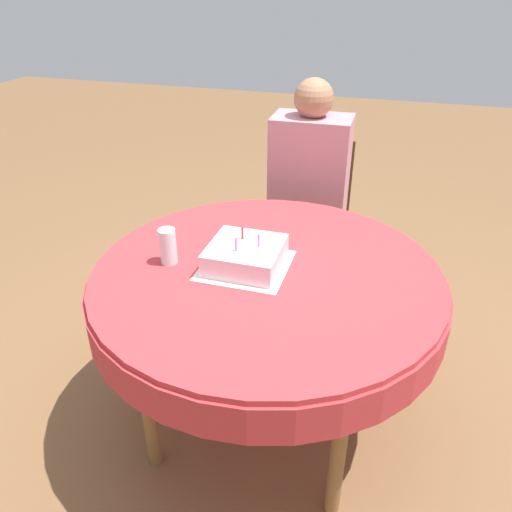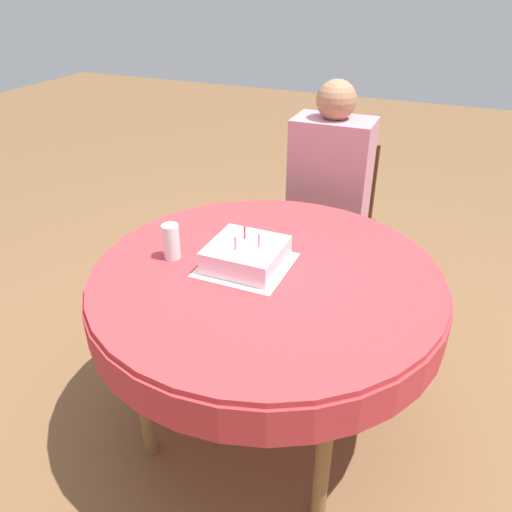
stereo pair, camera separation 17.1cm
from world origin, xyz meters
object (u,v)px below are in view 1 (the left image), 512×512
(person, at_px, (309,179))
(drinking_glass, at_px, (168,246))
(birthday_cake, at_px, (245,255))
(chair, at_px, (309,215))

(person, xyz_separation_m, drinking_glass, (-0.31, -0.95, 0.07))
(person, bearing_deg, birthday_cake, -93.85)
(person, relative_size, birthday_cake, 4.79)
(person, bearing_deg, chair, 90.00)
(birthday_cake, distance_m, drinking_glass, 0.27)
(chair, distance_m, person, 0.26)
(person, height_order, birthday_cake, person)
(drinking_glass, bearing_deg, chair, 73.61)
(person, distance_m, birthday_cake, 0.89)
(chair, xyz_separation_m, birthday_cake, (-0.04, -0.98, 0.29))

